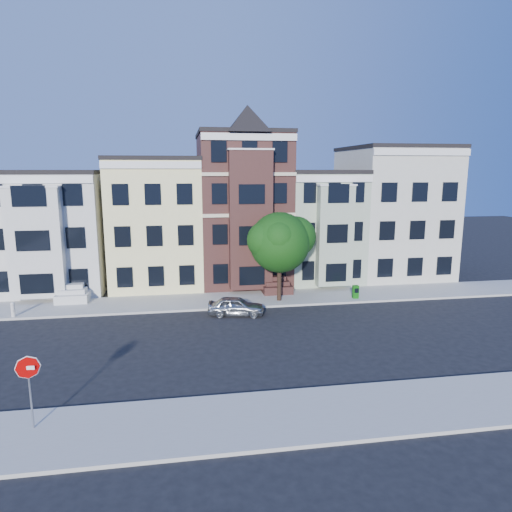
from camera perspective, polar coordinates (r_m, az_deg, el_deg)
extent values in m
plane|color=black|center=(25.79, 2.58, -10.47)|extent=(120.00, 120.00, 0.00)
cube|color=#9E9B93|center=(33.23, -0.26, -5.41)|extent=(60.00, 4.00, 0.15)
cube|color=#9E9B93|center=(18.75, 7.89, -18.95)|extent=(60.00, 4.00, 0.15)
cube|color=silver|center=(39.60, -23.86, 2.84)|extent=(8.00, 9.00, 9.00)
cube|color=#F4E99D|center=(38.31, -12.25, 4.03)|extent=(7.00, 9.00, 10.00)
cube|color=#3A1E1A|center=(38.49, -1.79, 5.80)|extent=(7.00, 9.00, 12.00)
cube|color=#9CAA90|center=(40.01, 7.51, 3.74)|extent=(6.00, 9.00, 9.00)
cube|color=beige|center=(42.45, 16.66, 5.14)|extent=(8.00, 9.00, 11.00)
imported|color=#999EA2|center=(29.76, -2.52, -6.27)|extent=(3.84, 2.11, 1.24)
cube|color=#0D5C0D|center=(33.89, 12.33, -4.40)|extent=(0.45, 0.41, 0.93)
cylinder|color=beige|center=(32.89, -28.09, -6.07)|extent=(0.31, 0.31, 0.76)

